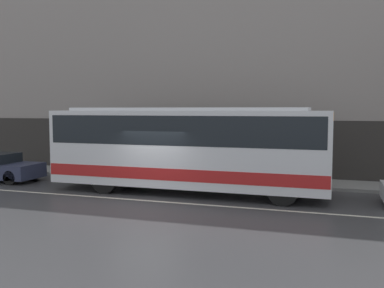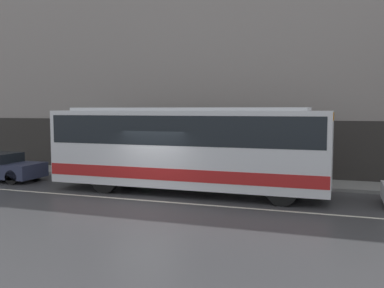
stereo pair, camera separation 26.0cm
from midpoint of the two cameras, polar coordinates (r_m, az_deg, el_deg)
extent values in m
plane|color=#38383A|center=(15.77, -6.47, -7.53)|extent=(60.00, 60.00, 0.00)
cube|color=gray|center=(20.46, -0.42, -4.48)|extent=(60.00, 2.29, 0.14)
cube|color=gray|center=(21.61, 0.70, 12.15)|extent=(60.00, 0.30, 12.26)
cube|color=#2D2B28|center=(21.36, 0.55, -0.49)|extent=(60.00, 0.06, 2.80)
cube|color=beige|center=(15.76, -6.47, -7.51)|extent=(54.00, 0.14, 0.01)
cube|color=silver|center=(16.90, -1.08, -0.48)|extent=(10.94, 2.59, 2.91)
cube|color=#B21E1E|center=(17.00, -1.08, -3.52)|extent=(10.88, 2.62, 0.45)
cube|color=black|center=(16.85, -1.09, 1.98)|extent=(10.61, 2.61, 1.11)
cube|color=orange|center=(15.88, 17.73, 3.55)|extent=(0.12, 1.94, 0.28)
cube|color=silver|center=(16.83, -1.09, 4.68)|extent=(9.30, 2.20, 0.12)
cylinder|color=black|center=(15.10, 11.52, -6.03)|extent=(1.09, 0.28, 1.09)
cylinder|color=black|center=(17.32, 12.41, -4.67)|extent=(1.09, 0.28, 1.09)
cylinder|color=black|center=(17.31, -12.01, -4.67)|extent=(1.09, 0.28, 1.09)
cylinder|color=black|center=(19.28, -8.60, -3.66)|extent=(1.09, 0.28, 1.09)
cylinder|color=black|center=(20.49, -23.41, -4.14)|extent=(0.64, 0.20, 0.64)
cylinder|color=black|center=(21.67, -20.64, -3.59)|extent=(0.64, 0.20, 0.64)
cylinder|color=#1E5933|center=(20.56, -6.74, -2.34)|extent=(0.36, 0.36, 1.37)
sphere|color=tan|center=(20.48, -6.77, -0.09)|extent=(0.25, 0.25, 0.25)
camera|label=1|loc=(0.13, -90.44, -0.04)|focal=40.00mm
camera|label=2|loc=(0.13, 89.56, 0.04)|focal=40.00mm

